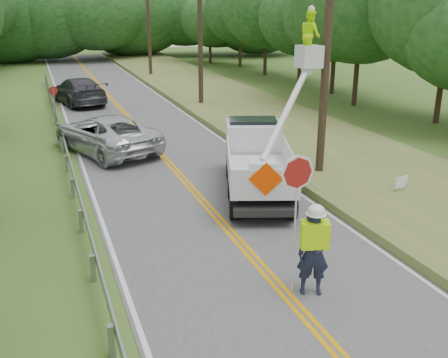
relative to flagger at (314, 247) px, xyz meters
name	(u,v)px	position (x,y,z in m)	size (l,w,h in m)	color
ground	(327,341)	(-0.59, -1.71, -1.20)	(140.00, 140.00, 0.00)	#415F27
road	(162,155)	(-0.59, 12.29, -1.19)	(7.20, 96.00, 0.03)	#49494B
guardrail	(65,147)	(-4.61, 13.20, -0.65)	(0.18, 48.00, 0.77)	gray
utility_poles	(243,27)	(4.41, 15.31, 4.06)	(1.60, 43.30, 10.00)	black
tall_grass_verge	(305,139)	(6.51, 12.29, -1.05)	(7.00, 96.00, 0.30)	#4F642B
treeline_right	(354,12)	(14.82, 21.41, 4.60)	(10.16, 55.07, 10.55)	#332319
treeline_horizon	(85,11)	(0.81, 54.53, 4.30)	(55.98, 14.56, 11.44)	#173F17
flagger	(314,247)	(0.00, 0.00, 0.00)	(1.25, 0.71, 3.34)	#191E33
bucket_truck	(260,147)	(1.93, 7.34, 0.24)	(4.57, 6.49, 6.17)	black
suv_silver	(106,134)	(-2.79, 13.72, -0.34)	(2.79, 6.06, 1.68)	silver
suv_darkgrey	(78,91)	(-2.89, 26.12, -0.33)	(2.40, 5.91, 1.72)	#393B42
stop_sign_permanent	(54,102)	(-4.67, 18.72, 0.35)	(0.44, 0.28, 2.36)	gray
yard_sign	(401,183)	(5.90, 4.35, -0.63)	(0.55, 0.13, 0.80)	white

